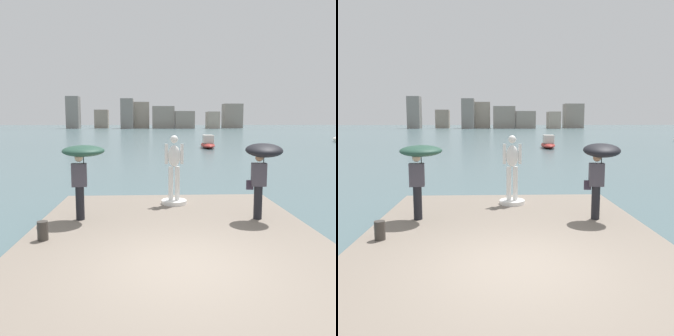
{
  "view_description": "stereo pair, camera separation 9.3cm",
  "coord_description": "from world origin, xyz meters",
  "views": [
    {
      "loc": [
        -0.49,
        -6.25,
        2.97
      ],
      "look_at": [
        0.0,
        4.66,
        1.55
      ],
      "focal_mm": 39.04,
      "sensor_mm": 36.0,
      "label": 1
    },
    {
      "loc": [
        -0.4,
        -6.25,
        2.97
      ],
      "look_at": [
        0.0,
        4.66,
        1.55
      ],
      "focal_mm": 39.04,
      "sensor_mm": 36.0,
      "label": 2
    }
  ],
  "objects": [
    {
      "name": "pier",
      "position": [
        0.0,
        1.61,
        0.2
      ],
      "size": [
        6.74,
        9.22,
        0.4
      ],
      "primitive_type": "cube",
      "color": "slate",
      "rests_on": "ground"
    },
    {
      "name": "boat_mid",
      "position": [
        5.65,
        33.38,
        0.48
      ],
      "size": [
        1.72,
        5.28,
        1.42
      ],
      "color": "#9E2D28",
      "rests_on": "ground"
    },
    {
      "name": "mooring_bollard",
      "position": [
        -2.86,
        1.51,
        0.61
      ],
      "size": [
        0.23,
        0.23,
        0.42
      ],
      "primitive_type": "cylinder",
      "color": "#38332D",
      "rests_on": "pier"
    },
    {
      "name": "onlooker_left",
      "position": [
        -2.28,
        3.18,
        1.98
      ],
      "size": [
        1.2,
        1.21,
        1.96
      ],
      "color": "black",
      "rests_on": "pier"
    },
    {
      "name": "statue_white_figure",
      "position": [
        0.2,
        4.86,
        1.25
      ],
      "size": [
        0.79,
        0.79,
        2.13
      ],
      "color": "white",
      "rests_on": "pier"
    },
    {
      "name": "distant_skyline",
      "position": [
        1.39,
        134.43,
        4.62
      ],
      "size": [
        67.17,
        12.59,
        11.91
      ],
      "color": "gray",
      "rests_on": "ground"
    },
    {
      "name": "ground_plane",
      "position": [
        0.0,
        40.0,
        0.0
      ],
      "size": [
        400.0,
        400.0,
        0.0
      ],
      "primitive_type": "plane",
      "color": "#4C666B"
    },
    {
      "name": "onlooker_right",
      "position": [
        2.38,
        3.03,
        1.96
      ],
      "size": [
        1.08,
        1.11,
        2.04
      ],
      "color": "black",
      "rests_on": "pier"
    }
  ]
}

